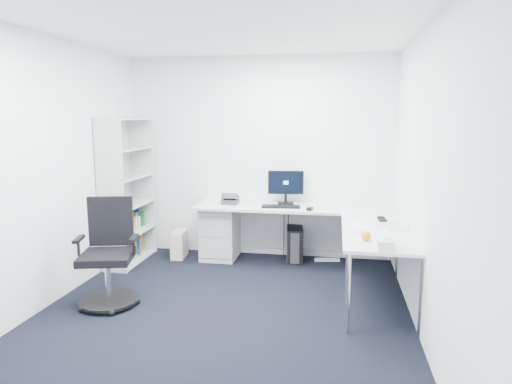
% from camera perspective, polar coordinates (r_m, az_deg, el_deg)
% --- Properties ---
extents(ground, '(4.20, 4.20, 0.00)m').
position_cam_1_polar(ground, '(4.56, -4.33, -15.26)').
color(ground, black).
extents(ceiling, '(4.20, 4.20, 0.00)m').
position_cam_1_polar(ceiling, '(4.22, -4.80, 20.30)').
color(ceiling, white).
extents(wall_back, '(3.60, 0.02, 2.70)m').
position_cam_1_polar(wall_back, '(6.22, 0.33, 4.31)').
color(wall_back, white).
rests_on(wall_back, ground).
extents(wall_front, '(3.60, 0.02, 2.70)m').
position_cam_1_polar(wall_front, '(2.25, -18.23, -5.16)').
color(wall_front, white).
rests_on(wall_front, ground).
extents(wall_left, '(0.02, 4.20, 2.70)m').
position_cam_1_polar(wall_left, '(4.95, -25.18, 2.13)').
color(wall_left, white).
rests_on(wall_left, ground).
extents(wall_right, '(0.02, 4.20, 2.70)m').
position_cam_1_polar(wall_right, '(4.11, 20.50, 1.14)').
color(wall_right, white).
rests_on(wall_right, ground).
extents(l_desk, '(2.61, 1.46, 0.76)m').
position_cam_1_polar(l_desk, '(5.64, 4.66, -6.27)').
color(l_desk, silver).
rests_on(l_desk, ground).
extents(drawer_pedestal, '(0.45, 0.56, 0.70)m').
position_cam_1_polar(drawer_pedestal, '(6.24, -4.47, -5.05)').
color(drawer_pedestal, silver).
rests_on(drawer_pedestal, ground).
extents(bookshelf, '(0.37, 0.95, 1.89)m').
position_cam_1_polar(bookshelf, '(6.15, -15.82, 0.10)').
color(bookshelf, '#BABDBC').
rests_on(bookshelf, ground).
extents(task_chair, '(0.74, 0.74, 1.08)m').
position_cam_1_polar(task_chair, '(4.85, -18.18, -7.35)').
color(task_chair, black).
rests_on(task_chair, ground).
extents(black_pc_tower, '(0.26, 0.48, 0.45)m').
position_cam_1_polar(black_pc_tower, '(6.16, 4.86, -6.44)').
color(black_pc_tower, black).
rests_on(black_pc_tower, ground).
extents(beige_pc_tower, '(0.21, 0.39, 0.36)m').
position_cam_1_polar(beige_pc_tower, '(6.37, -9.56, -6.45)').
color(beige_pc_tower, beige).
rests_on(beige_pc_tower, ground).
extents(power_strip, '(0.34, 0.11, 0.04)m').
position_cam_1_polar(power_strip, '(6.21, 8.87, -8.36)').
color(power_strip, silver).
rests_on(power_strip, ground).
extents(monitor, '(0.48, 0.20, 0.45)m').
position_cam_1_polar(monitor, '(6.02, 3.74, 0.66)').
color(monitor, black).
rests_on(monitor, l_desk).
extents(black_keyboard, '(0.49, 0.21, 0.02)m').
position_cam_1_polar(black_keyboard, '(5.80, 3.12, -1.81)').
color(black_keyboard, black).
rests_on(black_keyboard, l_desk).
extents(mouse, '(0.08, 0.12, 0.03)m').
position_cam_1_polar(mouse, '(5.66, 6.75, -2.10)').
color(mouse, black).
rests_on(mouse, l_desk).
extents(desk_phone, '(0.21, 0.21, 0.14)m').
position_cam_1_polar(desk_phone, '(6.03, -3.23, -0.81)').
color(desk_phone, '#2F2E31').
rests_on(desk_phone, l_desk).
extents(laptop, '(0.41, 0.40, 0.25)m').
position_cam_1_polar(laptop, '(4.94, 17.04, -2.83)').
color(laptop, silver).
rests_on(laptop, l_desk).
extents(white_keyboard, '(0.20, 0.47, 0.02)m').
position_cam_1_polar(white_keyboard, '(4.87, 12.36, -4.25)').
color(white_keyboard, silver).
rests_on(white_keyboard, l_desk).
extents(headphones, '(0.14, 0.21, 0.05)m').
position_cam_1_polar(headphones, '(5.24, 15.49, -3.18)').
color(headphones, black).
rests_on(headphones, l_desk).
extents(orange_fruit, '(0.09, 0.09, 0.09)m').
position_cam_1_polar(orange_fruit, '(4.36, 13.60, -5.37)').
color(orange_fruit, orange).
rests_on(orange_fruit, l_desk).
extents(tissue_box, '(0.13, 0.25, 0.09)m').
position_cam_1_polar(tissue_box, '(4.16, 15.78, -6.21)').
color(tissue_box, silver).
rests_on(tissue_box, l_desk).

